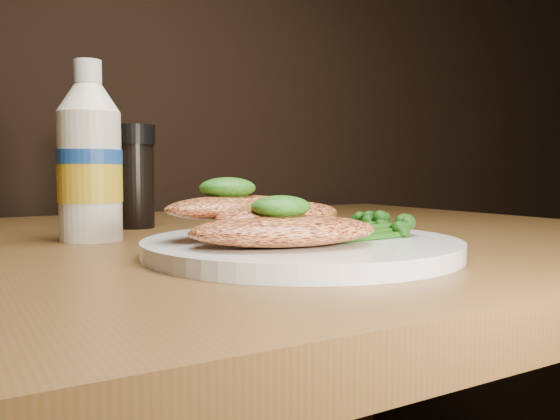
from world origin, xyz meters
TOP-DOWN VIEW (x-y plane):
  - plate at (0.06, 0.87)m, footprint 0.28×0.28m
  - chicken_front at (0.02, 0.84)m, footprint 0.17×0.12m
  - chicken_mid at (0.04, 0.89)m, footprint 0.17×0.13m
  - chicken_back at (0.01, 0.91)m, footprint 0.15×0.10m
  - pesto_front at (0.02, 0.84)m, footprint 0.05×0.05m
  - pesto_back at (0.00, 0.91)m, footprint 0.06×0.06m
  - broccolini_bundle at (0.11, 0.87)m, footprint 0.16×0.13m
  - mayo_bottle at (-0.08, 1.07)m, footprint 0.07×0.07m
  - pepper_grinder at (-0.00, 1.18)m, footprint 0.07×0.07m

SIDE VIEW (x-z plane):
  - plate at x=0.06m, z-range 0.75..0.76m
  - broccolini_bundle at x=0.11m, z-range 0.76..0.79m
  - chicken_front at x=0.02m, z-range 0.76..0.79m
  - chicken_mid at x=0.04m, z-range 0.77..0.80m
  - chicken_back at x=0.01m, z-range 0.78..0.80m
  - pesto_front at x=0.02m, z-range 0.79..0.81m
  - pesto_back at x=0.00m, z-range 0.80..0.82m
  - pepper_grinder at x=0.00m, z-range 0.75..0.88m
  - mayo_bottle at x=-0.08m, z-range 0.75..0.94m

